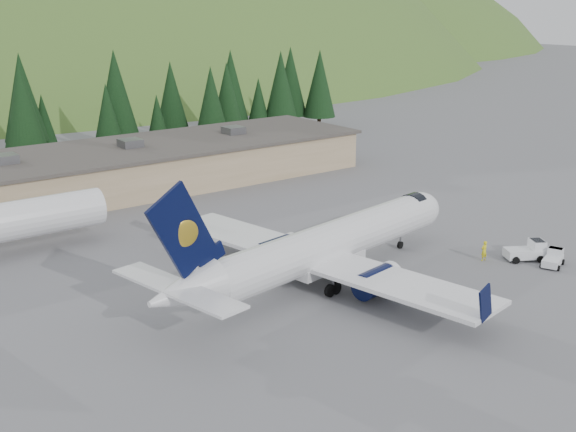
# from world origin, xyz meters

# --- Properties ---
(ground) EXTENTS (600.00, 600.00, 0.00)m
(ground) POSITION_xyz_m (0.00, 0.00, 0.00)
(ground) COLOR slate
(airliner) EXTENTS (33.89, 31.97, 11.27)m
(airliner) POSITION_xyz_m (-0.98, -0.17, 3.00)
(airliner) COLOR white
(airliner) RESTS_ON ground
(baggage_tug_a) EXTENTS (3.00, 2.36, 1.44)m
(baggage_tug_a) POSITION_xyz_m (17.55, -9.54, 0.64)
(baggage_tug_a) COLOR silver
(baggage_tug_a) RESTS_ON ground
(baggage_tug_b) EXTENTS (3.80, 3.25, 1.82)m
(baggage_tug_b) POSITION_xyz_m (17.02, -7.29, 0.81)
(baggage_tug_b) COLOR silver
(baggage_tug_b) RESTS_ON ground
(terminal_building) EXTENTS (71.00, 17.00, 6.10)m
(terminal_building) POSITION_xyz_m (-5.01, 38.00, 2.62)
(terminal_building) COLOR tan
(terminal_building) RESTS_ON ground
(ramp_worker) EXTENTS (0.70, 0.49, 1.85)m
(ramp_worker) POSITION_xyz_m (13.65, -5.07, 0.92)
(ramp_worker) COLOR yellow
(ramp_worker) RESTS_ON ground
(tree_line) EXTENTS (111.89, 18.24, 14.20)m
(tree_line) POSITION_xyz_m (-3.23, 60.72, 7.61)
(tree_line) COLOR black
(tree_line) RESTS_ON ground
(hills) EXTENTS (614.00, 330.00, 300.00)m
(hills) POSITION_xyz_m (53.34, 207.38, -82.80)
(hills) COLOR #425F26
(hills) RESTS_ON ground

